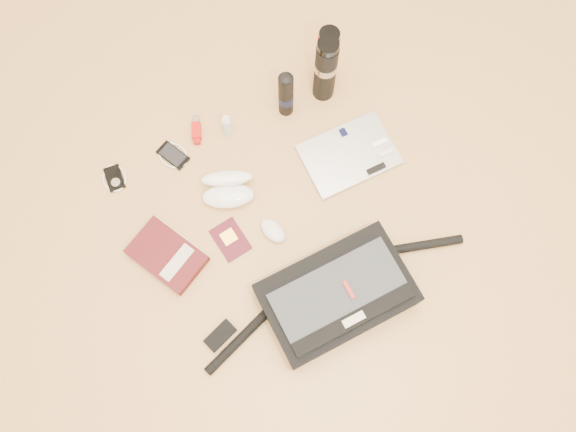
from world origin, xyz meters
The scene contains 14 objects.
ground centered at (0.00, 0.00, 0.00)m, with size 4.00×4.00×0.00m, color tan.
messenger_bag centered at (0.00, -0.24, 0.06)m, with size 0.92×0.28×0.13m.
laptop centered at (0.28, 0.15, 0.01)m, with size 0.32×0.23×0.03m.
book centered at (-0.41, 0.13, 0.02)m, with size 0.23×0.27×0.04m.
passport centered at (-0.21, 0.09, 0.00)m, with size 0.10×0.13×0.01m.
mouse centered at (-0.07, 0.04, 0.02)m, with size 0.08×0.11×0.03m.
sunglasses_case centered at (-0.13, 0.24, 0.03)m, with size 0.21×0.20×0.10m.
ipod centered at (-0.45, 0.46, 0.01)m, with size 0.09×0.10×0.01m.
phone centered at (-0.24, 0.44, 0.01)m, with size 0.11×0.12×0.01m.
inhaler centered at (-0.13, 0.49, 0.01)m, with size 0.06×0.10×0.03m.
spray_bottle centered at (-0.04, 0.43, 0.05)m, with size 0.04×0.04×0.11m.
aerosol_can centered at (0.18, 0.41, 0.11)m, with size 0.06×0.06×0.22m.
thermos_black centered at (0.33, 0.41, 0.15)m, with size 0.08×0.08×0.29m.
thermos_red centered at (0.36, 0.45, 0.14)m, with size 0.08×0.08×0.27m.
Camera 1 is at (-0.26, -0.42, 1.77)m, focal length 35.00 mm.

